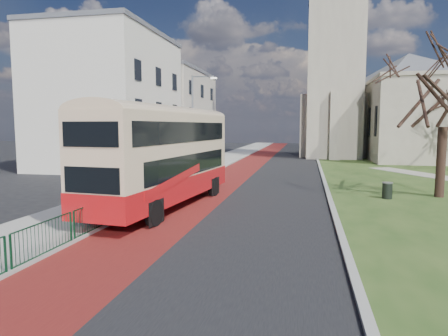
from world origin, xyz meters
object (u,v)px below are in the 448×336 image
(bus, at_px, (164,152))
(winter_tree_near, at_px, (446,70))
(streetlamp, at_px, (194,119))
(litter_bin, at_px, (387,190))

(bus, relative_size, winter_tree_near, 1.16)
(streetlamp, relative_size, litter_bin, 8.86)
(winter_tree_near, relative_size, litter_bin, 11.15)
(bus, height_order, litter_bin, bus)
(bus, xyz_separation_m, litter_bin, (11.15, 4.57, -2.23))
(streetlamp, xyz_separation_m, litter_bin, (13.52, -9.17, -4.10))
(streetlamp, xyz_separation_m, bus, (2.37, -13.75, -1.87))
(winter_tree_near, height_order, litter_bin, winter_tree_near)
(streetlamp, distance_m, winter_tree_near, 18.49)
(litter_bin, bearing_deg, winter_tree_near, 21.56)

